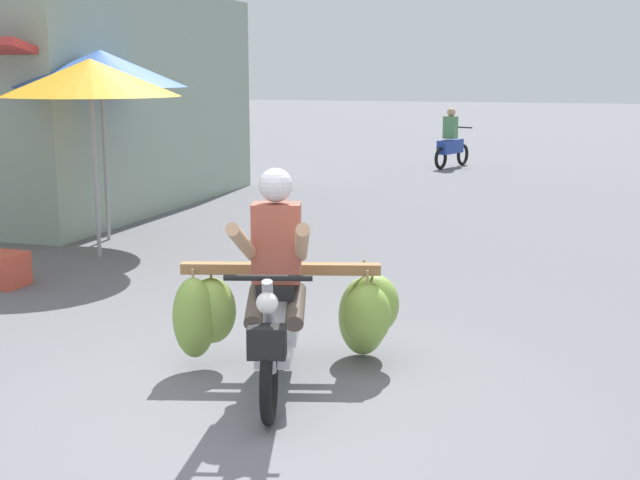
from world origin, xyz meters
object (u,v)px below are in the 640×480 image
object	(u,v)px
motorbike_distant_ahead_left	(451,144)
market_umbrella_further_along	(91,78)
market_umbrella_near_shop	(101,69)
motorbike_main_loaded	(295,305)

from	to	relation	value
motorbike_distant_ahead_left	market_umbrella_further_along	bearing A→B (deg)	-102.46
market_umbrella_near_shop	market_umbrella_further_along	world-z (taller)	market_umbrella_near_shop
motorbike_main_loaded	market_umbrella_further_along	size ratio (longest dim) A/B	0.83
market_umbrella_near_shop	motorbike_distant_ahead_left	bearing A→B (deg)	73.91
motorbike_main_loaded	market_umbrella_further_along	distance (m)	5.11
motorbike_main_loaded	market_umbrella_near_shop	xyz separation A→B (m)	(-4.15, 4.13, 1.74)
motorbike_main_loaded	motorbike_distant_ahead_left	bearing A→B (deg)	94.86
market_umbrella_further_along	motorbike_main_loaded	bearing A→B (deg)	-40.55
motorbike_main_loaded	market_umbrella_near_shop	bearing A→B (deg)	135.19
motorbike_main_loaded	market_umbrella_near_shop	world-z (taller)	market_umbrella_near_shop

